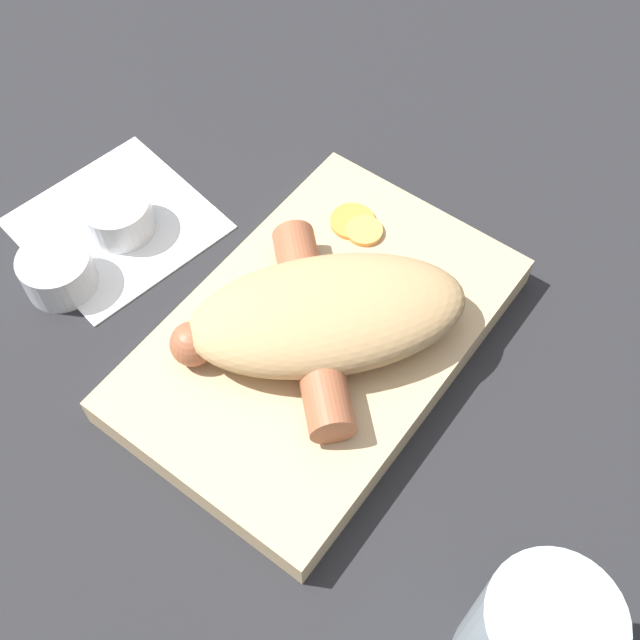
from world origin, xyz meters
name	(u,v)px	position (x,y,z in m)	size (l,w,h in m)	color
ground_plane	(320,348)	(0.00, 0.00, 0.00)	(3.00, 3.00, 0.00)	#232326
food_tray	(320,338)	(0.00, 0.00, 0.01)	(0.27, 0.18, 0.03)	tan
bread_roll	(326,316)	(0.00, 0.01, 0.05)	(0.19, 0.19, 0.05)	tan
sausage	(312,326)	(0.01, 0.00, 0.04)	(0.14, 0.13, 0.03)	#9E5638
pickled_veggies	(358,226)	(-0.09, -0.03, 0.03)	(0.04, 0.05, 0.00)	orange
napkin	(116,224)	(0.01, -0.19, 0.00)	(0.15, 0.15, 0.00)	white
condiment_cup_near	(118,217)	(0.01, -0.18, 0.01)	(0.05, 0.05, 0.03)	silver
condiment_cup_far	(58,273)	(0.07, -0.18, 0.01)	(0.05, 0.05, 0.03)	silver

